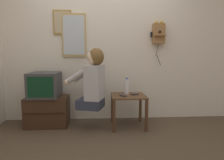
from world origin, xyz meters
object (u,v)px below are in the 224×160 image
(television, at_px, (45,85))
(wall_mirror, at_px, (74,35))
(cell_phone_spare, at_px, (135,94))
(water_bottle, at_px, (127,86))
(person, at_px, (93,79))
(framed_picture, at_px, (62,22))
(cell_phone_held, at_px, (123,96))
(wall_phone_antique, at_px, (159,33))

(television, xyz_separation_m, wall_mirror, (0.44, 0.29, 0.80))
(television, distance_m, cell_phone_spare, 1.44)
(wall_mirror, distance_m, water_bottle, 1.24)
(person, height_order, framed_picture, framed_picture)
(television, distance_m, cell_phone_held, 1.25)
(wall_phone_antique, xyz_separation_m, cell_phone_held, (-0.66, -0.44, -0.99))
(wall_phone_antique, bearing_deg, cell_phone_held, -146.46)
(wall_phone_antique, bearing_deg, person, -157.08)
(television, relative_size, water_bottle, 1.89)
(television, xyz_separation_m, cell_phone_held, (1.23, -0.19, -0.15))
(television, height_order, water_bottle, television)
(cell_phone_held, bearing_deg, water_bottle, 36.80)
(cell_phone_held, relative_size, cell_phone_spare, 1.01)
(wall_phone_antique, height_order, water_bottle, wall_phone_antique)
(television, relative_size, wall_phone_antique, 0.65)
(person, bearing_deg, wall_phone_antique, -50.62)
(television, relative_size, cell_phone_spare, 3.62)
(framed_picture, distance_m, water_bottle, 1.52)
(framed_picture, relative_size, cell_phone_held, 2.94)
(wall_phone_antique, relative_size, framed_picture, 1.88)
(person, height_order, wall_mirror, wall_mirror)
(wall_phone_antique, height_order, cell_phone_spare, wall_phone_antique)
(person, height_order, wall_phone_antique, wall_phone_antique)
(television, bearing_deg, wall_phone_antique, 7.50)
(television, height_order, framed_picture, framed_picture)
(framed_picture, xyz_separation_m, cell_phone_spare, (1.17, -0.39, -1.17))
(water_bottle, bearing_deg, framed_picture, 164.01)
(wall_mirror, bearing_deg, cell_phone_spare, -21.52)
(wall_mirror, bearing_deg, cell_phone_held, -31.30)
(cell_phone_held, xyz_separation_m, cell_phone_spare, (0.20, 0.09, 0.00))
(person, distance_m, framed_picture, 1.16)
(wall_mirror, distance_m, cell_phone_held, 1.32)
(person, xyz_separation_m, cell_phone_held, (0.45, 0.03, -0.26))
(framed_picture, height_order, cell_phone_held, framed_picture)
(wall_mirror, distance_m, cell_phone_spare, 1.43)
(cell_phone_spare, bearing_deg, framed_picture, -141.47)
(cell_phone_held, bearing_deg, framed_picture, 125.15)
(television, bearing_deg, wall_mirror, 33.30)
(wall_phone_antique, height_order, cell_phone_held, wall_phone_antique)
(television, relative_size, wall_mirror, 0.68)
(wall_phone_antique, distance_m, water_bottle, 1.08)
(person, relative_size, cell_phone_spare, 6.61)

